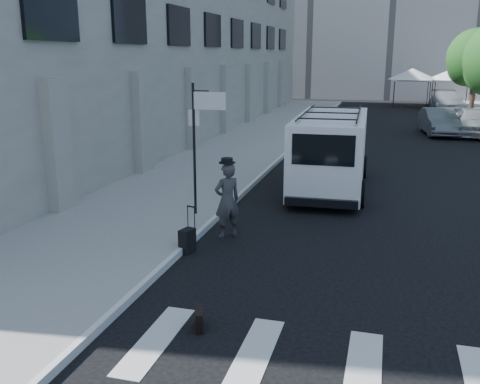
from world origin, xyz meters
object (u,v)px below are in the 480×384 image
Objects in this scene: parked_car_c at (447,101)px; businessman at (227,201)px; suitcase at (187,240)px; parked_car_a at (474,122)px; parked_car_b at (439,122)px; briefcase at (199,319)px; cargo_van at (331,151)px.

businessman is at bearing -106.64° from parked_car_c.
suitcase is 0.23× the size of parked_car_a.
parked_car_a reaches higher than suitcase.
parked_car_b is at bearing -151.84° from businessman.
parked_car_c is (-0.16, 13.45, 0.00)m from parked_car_a.
parked_car_a is (7.26, 24.11, 0.61)m from briefcase.
briefcase is 25.18m from parked_car_a.
parked_car_c is at bearing -147.49° from businessman.
businessman is 4.61m from briefcase.
businessman is 34.03m from parked_car_c.
briefcase is 0.10× the size of parked_car_a.
businessman is 0.28× the size of cargo_van.
briefcase is at bearing -109.87° from parked_car_b.
briefcase is 38.22m from parked_car_c.
businessman is 20.59m from parked_car_b.
parked_car_a is 1.04× the size of parked_car_b.
briefcase is (0.87, -4.47, -0.76)m from businessman.
parked_car_b is at bearing -176.14° from parked_car_a.
briefcase is at bearing 57.04° from businessman.
cargo_van is 14.63m from parked_car_b.
businessman is 0.41× the size of parked_car_a.
parked_car_a is at bearing -92.42° from parked_car_c.
cargo_van reaches higher than parked_car_a.
briefcase is 0.07× the size of cargo_van.
cargo_van is 1.51× the size of parked_car_b.
parked_car_a is at bearing -5.59° from parked_car_b.
parked_car_a is 1.80m from parked_car_b.
cargo_van is at bearing -105.64° from parked_car_c.
suitcase is 7.41m from cargo_van.
businessman reaches higher than briefcase.
businessman reaches higher than parked_car_c.
businessman is at bearing -114.99° from parked_car_b.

